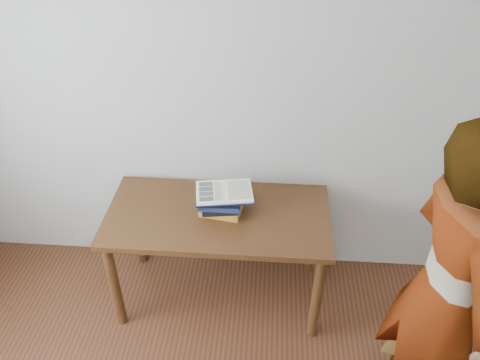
{
  "coord_description": "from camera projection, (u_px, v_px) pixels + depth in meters",
  "views": [
    {
      "loc": [
        0.36,
        -0.71,
        2.48
      ],
      "look_at": [
        0.2,
        1.41,
        0.93
      ],
      "focal_mm": 35.0,
      "sensor_mm": 36.0,
      "label": 1
    }
  ],
  "objects": [
    {
      "name": "open_book",
      "position": [
        224.0,
        192.0,
        2.69
      ],
      "size": [
        0.36,
        0.28,
        0.03
      ],
      "rotation": [
        0.0,
        0.0,
        0.16
      ],
      "color": "black",
      "rests_on": "book_stack"
    },
    {
      "name": "book_stack",
      "position": [
        220.0,
        204.0,
        2.72
      ],
      "size": [
        0.26,
        0.2,
        0.12
      ],
      "color": "#B87A2A",
      "rests_on": "desk"
    },
    {
      "name": "reader",
      "position": [
        444.0,
        295.0,
        2.04
      ],
      "size": [
        0.54,
        0.71,
        1.75
      ],
      "primitive_type": "imported",
      "rotation": [
        0.0,
        0.0,
        1.78
      ],
      "color": "tan",
      "rests_on": "ground"
    },
    {
      "name": "desk",
      "position": [
        218.0,
        226.0,
        2.81
      ],
      "size": [
        1.32,
        0.66,
        0.7
      ],
      "color": "#452B11",
      "rests_on": "ground"
    },
    {
      "name": "room_shell",
      "position": [
        78.0,
        286.0,
        1.11
      ],
      "size": [
        3.54,
        3.54,
        2.62
      ],
      "color": "#B1AFA7",
      "rests_on": "ground"
    }
  ]
}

